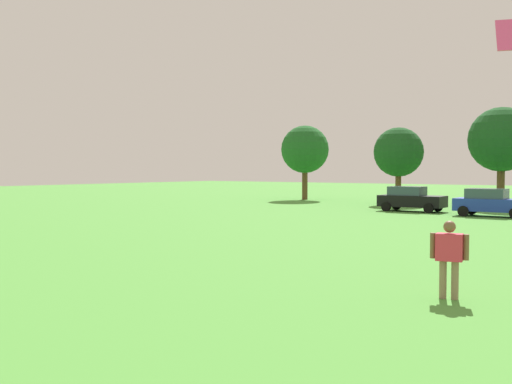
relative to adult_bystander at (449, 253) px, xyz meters
name	(u,v)px	position (x,y,z in m)	size (l,w,h in m)	color
ground_plane	(411,229)	(-6.27, 14.16, -1.03)	(160.00, 160.00, 0.00)	#4C9338
adult_bystander	(449,253)	(0.00, 0.00, 0.00)	(0.81, 0.42, 1.74)	#8C7259
parked_car_black_0	(411,199)	(-10.51, 25.26, -0.17)	(4.30, 2.02, 1.68)	black
parked_car_blue_1	(491,202)	(-5.01, 23.97, -0.17)	(4.30, 2.02, 1.68)	#1E38AD
tree_far_left	(305,150)	(-24.18, 34.23, 3.63)	(4.43, 4.43, 6.90)	brown
tree_left	(399,152)	(-14.32, 32.48, 3.17)	(4.00, 4.00, 6.23)	brown
tree_center_left	(501,140)	(-6.56, 32.98, 3.99)	(4.77, 4.77, 7.44)	brown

